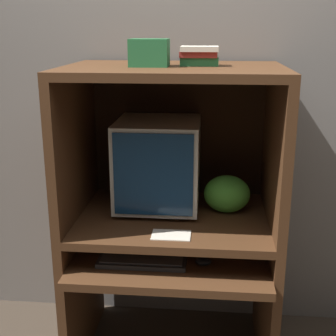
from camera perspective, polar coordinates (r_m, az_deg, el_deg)
wall_back at (r=2.43m, az=1.43°, el=9.97°), size 6.00×0.06×2.60m
desk_base at (r=2.31m, az=0.48°, el=-14.86°), size 0.94×0.75×0.61m
desk_monitor_shelf at (r=2.20m, az=0.62°, el=-6.51°), size 0.94×0.68×0.14m
hutch_upper at (r=2.09m, az=0.74°, el=5.96°), size 0.94×0.68×0.68m
crt_monitor at (r=2.21m, az=-1.21°, el=0.55°), size 0.39×0.40×0.43m
keyboard at (r=2.07m, az=-3.16°, el=-11.14°), size 0.38×0.15×0.03m
mouse at (r=2.05m, az=4.33°, el=-11.30°), size 0.07×0.05×0.03m
snack_bag at (r=2.21m, az=7.19°, el=-3.15°), size 0.22×0.16×0.18m
book_stack at (r=2.04m, az=3.83°, el=13.47°), size 0.16×0.14×0.08m
paper_card at (r=1.98m, az=0.39°, el=-8.18°), size 0.16×0.11×0.00m
storage_box at (r=2.00m, az=-2.28°, el=13.87°), size 0.16×0.14×0.11m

